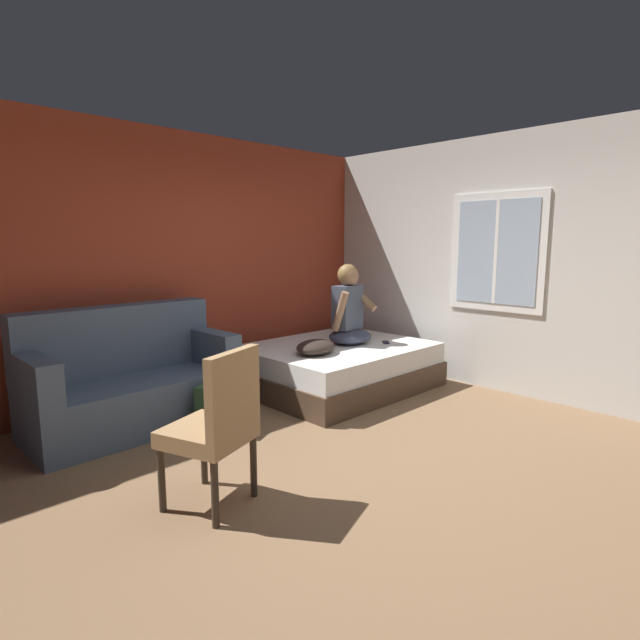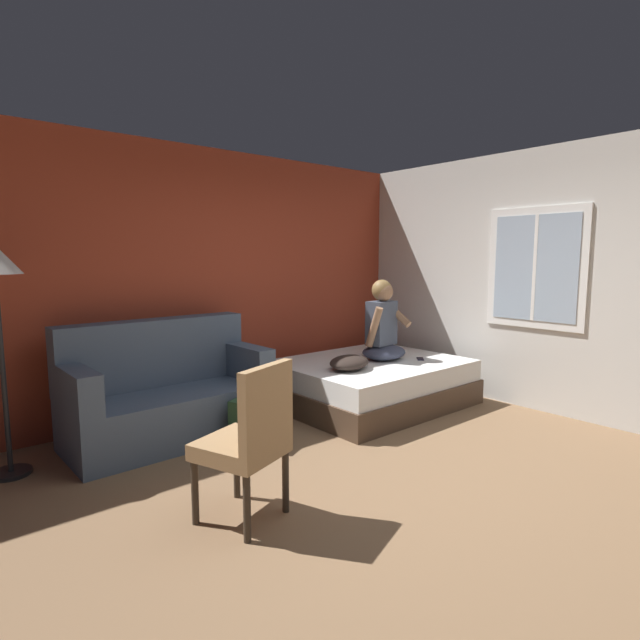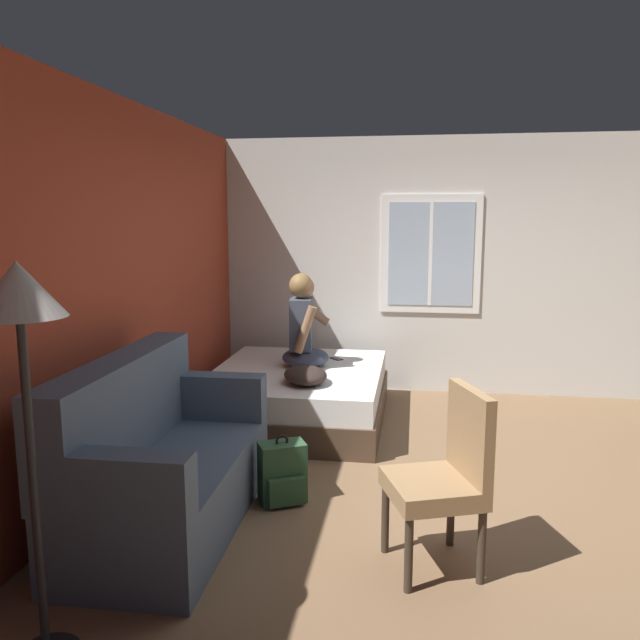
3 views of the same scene
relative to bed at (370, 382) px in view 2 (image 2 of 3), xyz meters
name	(u,v)px [view 2 (image 2 of 3)]	position (x,y,z in m)	size (l,w,h in m)	color
ground_plane	(409,490)	(-1.28, -1.61, -0.24)	(40.00, 40.00, 0.00)	brown
wall_back_accent	(215,280)	(-1.28, 1.08, 1.11)	(9.89, 0.16, 2.70)	#993823
wall_side_with_window	(578,282)	(1.25, -1.60, 1.12)	(0.19, 6.61, 2.70)	silver
bed	(370,382)	(0.00, 0.00, 0.00)	(1.94, 1.57, 0.48)	#4C3828
couch	(166,394)	(-2.13, 0.45, 0.16)	(1.71, 0.85, 1.04)	#47566B
side_chair	(250,437)	(-2.33, -1.24, 0.30)	(0.59, 0.59, 0.98)	#382D23
person_seated	(383,327)	(0.15, -0.03, 0.60)	(0.57, 0.50, 0.88)	#383D51
backpack	(248,425)	(-1.70, -0.22, -0.04)	(0.33, 0.35, 0.46)	#2D5133
throw_pillow	(349,363)	(-0.48, -0.16, 0.31)	(0.48, 0.36, 0.14)	#2D231E
cell_phone	(420,359)	(0.47, -0.30, 0.25)	(0.07, 0.14, 0.01)	black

